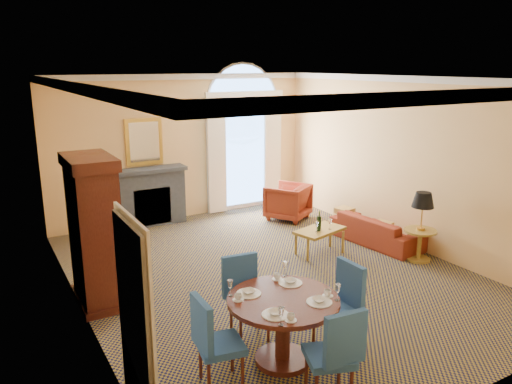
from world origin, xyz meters
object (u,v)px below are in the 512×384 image
dining_table (283,315)px  armchair (288,202)px  side_table (422,218)px  sofa (376,230)px  armoire (94,234)px  coffee_table (320,231)px

dining_table → armchair: dining_table is taller
dining_table → side_table: side_table is taller
sofa → side_table: bearing=176.6°
armchair → armoire: bearing=-8.1°
armoire → sofa: armoire is taller
armoire → dining_table: 3.08m
armoire → armchair: armoire is taller
armoire → sofa: size_ratio=1.17×
coffee_table → armoire: bearing=164.0°
dining_table → coffee_table: bearing=46.1°
armchair → side_table: bearing=70.3°
armoire → dining_table: bearing=-60.4°
coffee_table → sofa: bearing=-18.7°
armoire → side_table: 5.46m
armchair → coffee_table: 2.21m
armoire → coffee_table: (3.97, -0.09, -0.61)m
dining_table → side_table: 4.08m
sofa → side_table: side_table is taller
armoire → dining_table: armoire is taller
sofa → armchair: (-0.62, 2.19, 0.13)m
armoire → side_table: size_ratio=1.78×
armoire → sofa: 5.33m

